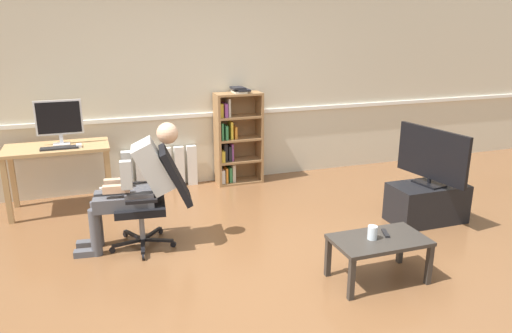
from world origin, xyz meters
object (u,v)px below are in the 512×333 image
at_px(bookshelf, 235,139).
at_px(office_chair, 156,194).
at_px(computer_desk, 58,157).
at_px(radiator, 160,168).
at_px(coffee_table, 379,244).
at_px(imac_monitor, 59,119).
at_px(tv_screen, 432,156).
at_px(keyboard, 59,148).
at_px(tv_stand, 427,203).
at_px(spare_remote, 385,233).
at_px(person_seated, 136,183).
at_px(computer_mouse, 79,146).
at_px(drinking_glass, 372,233).

xyz_separation_m(bookshelf, office_chair, (-1.26, -1.59, -0.08)).
relative_size(computer_desk, radiator, 1.17).
bearing_deg(computer_desk, coffee_table, -45.23).
bearing_deg(office_chair, imac_monitor, -141.57).
xyz_separation_m(radiator, tv_screen, (2.57, -2.05, 0.47)).
bearing_deg(keyboard, tv_stand, -22.25).
bearing_deg(radiator, tv_screen, -38.58).
relative_size(imac_monitor, spare_remote, 3.35).
distance_m(radiator, person_seated, 1.77).
bearing_deg(spare_remote, imac_monitor, 153.60).
distance_m(tv_stand, coffee_table, 1.51).
distance_m(computer_mouse, office_chair, 1.38).
bearing_deg(radiator, spare_remote, -63.33).
bearing_deg(coffee_table, keyboard, 135.94).
relative_size(imac_monitor, computer_mouse, 5.03).
height_order(coffee_table, drinking_glass, drinking_glass).
distance_m(imac_monitor, coffee_table, 3.72).
distance_m(bookshelf, person_seated, 2.12).
bearing_deg(tv_stand, drinking_glass, -144.32).
xyz_separation_m(keyboard, person_seated, (0.70, -1.13, -0.12)).
bearing_deg(tv_screen, person_seated, 73.28).
distance_m(bookshelf, office_chair, 2.03).
relative_size(computer_mouse, tv_stand, 0.12).
bearing_deg(drinking_glass, office_chair, 141.05).
relative_size(tv_stand, coffee_table, 1.03).
height_order(computer_desk, person_seated, person_seated).
height_order(computer_mouse, person_seated, person_seated).
xyz_separation_m(tv_stand, coffee_table, (-1.20, -0.92, 0.12)).
bearing_deg(radiator, computer_desk, -161.80).
height_order(computer_mouse, tv_stand, computer_mouse).
relative_size(imac_monitor, keyboard, 1.27).
bearing_deg(imac_monitor, drinking_glass, -47.36).
bearing_deg(person_seated, imac_monitor, -146.84).
height_order(computer_desk, imac_monitor, imac_monitor).
relative_size(imac_monitor, office_chair, 0.52).
height_order(person_seated, coffee_table, person_seated).
bearing_deg(coffee_table, tv_screen, 37.42).
bearing_deg(bookshelf, person_seated, -132.52).
xyz_separation_m(bookshelf, spare_remote, (0.47, -2.81, -0.21)).
xyz_separation_m(tv_stand, spare_remote, (-1.11, -0.86, 0.18)).
bearing_deg(drinking_glass, tv_stand, 35.68).
bearing_deg(tv_screen, spare_remote, 118.49).
height_order(radiator, person_seated, person_seated).
relative_size(computer_mouse, person_seated, 0.08).
height_order(bookshelf, coffee_table, bookshelf).
distance_m(keyboard, tv_stand, 4.05).
distance_m(keyboard, office_chair, 1.47).
distance_m(imac_monitor, keyboard, 0.35).
bearing_deg(drinking_glass, computer_mouse, 132.60).
relative_size(bookshelf, drinking_glass, 11.23).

